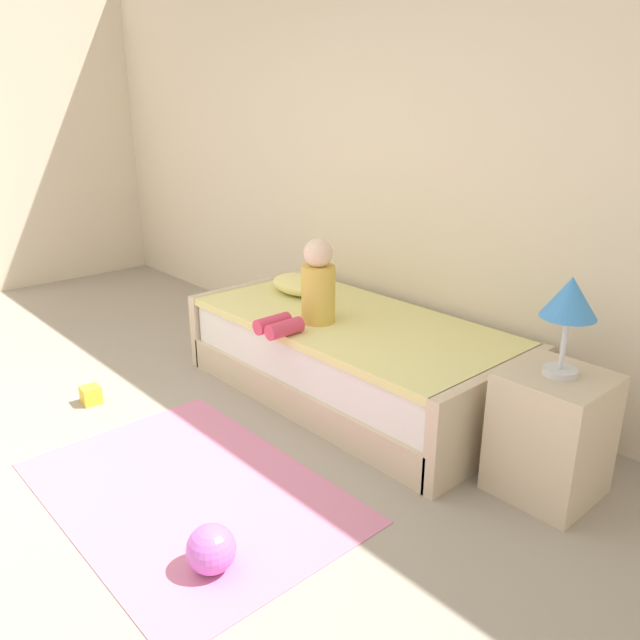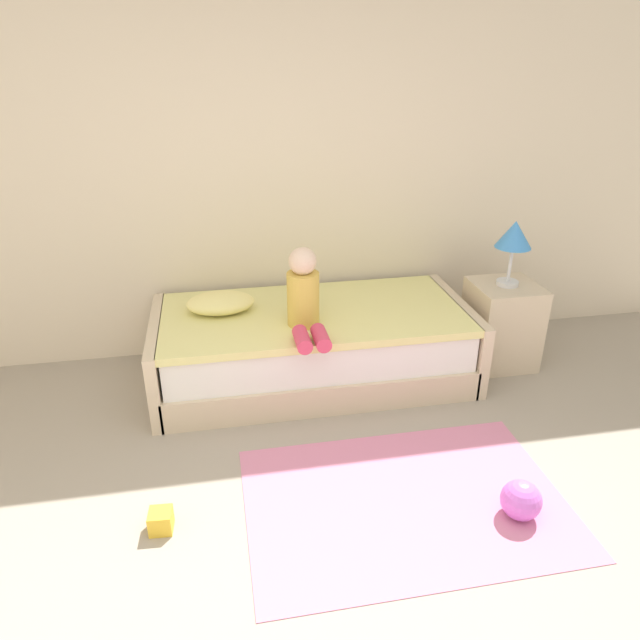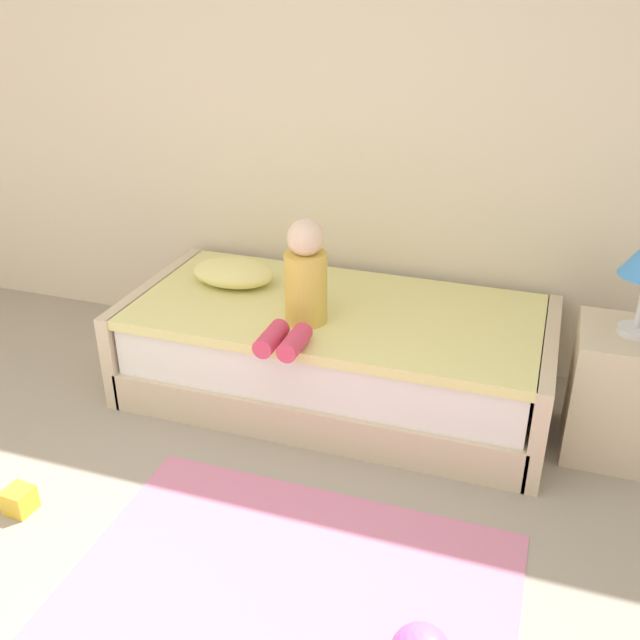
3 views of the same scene
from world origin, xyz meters
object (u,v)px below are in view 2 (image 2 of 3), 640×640
(bed, at_px, (313,345))
(nightstand, at_px, (501,324))
(pillow, at_px, (220,303))
(table_lamp, at_px, (514,238))
(toy_ball, at_px, (521,500))
(child_figure, at_px, (304,297))
(toy_block, at_px, (161,521))

(bed, xyz_separation_m, nightstand, (1.35, -0.03, 0.05))
(bed, distance_m, pillow, 0.68)
(table_lamp, xyz_separation_m, toy_ball, (-0.60, -1.46, -0.84))
(pillow, xyz_separation_m, toy_ball, (1.35, -1.60, -0.47))
(nightstand, relative_size, child_figure, 1.18)
(child_figure, height_order, toy_block, child_figure)
(bed, height_order, child_figure, child_figure)
(toy_ball, bearing_deg, table_lamp, 67.80)
(bed, distance_m, child_figure, 0.52)
(child_figure, bearing_deg, table_lamp, 7.65)
(table_lamp, distance_m, pillow, 1.99)
(table_lamp, bearing_deg, pillow, 176.05)
(bed, bearing_deg, toy_ball, -63.29)
(child_figure, height_order, pillow, child_figure)
(nightstand, bearing_deg, pillow, 176.05)
(nightstand, height_order, toy_block, nightstand)
(nightstand, distance_m, pillow, 1.97)
(nightstand, xyz_separation_m, pillow, (-1.95, 0.13, 0.26))
(nightstand, bearing_deg, bed, 178.54)
(toy_ball, height_order, toy_block, toy_ball)
(table_lamp, distance_m, toy_block, 2.76)
(table_lamp, bearing_deg, nightstand, 0.00)
(table_lamp, distance_m, toy_ball, 1.79)
(nightstand, xyz_separation_m, table_lamp, (0.00, 0.00, 0.64))
(table_lamp, xyz_separation_m, child_figure, (-1.44, -0.19, -0.23))
(child_figure, height_order, toy_ball, child_figure)
(nightstand, height_order, pillow, pillow)
(toy_ball, bearing_deg, pillow, 130.23)
(bed, xyz_separation_m, toy_block, (-0.96, -1.27, -0.19))
(table_lamp, height_order, toy_block, table_lamp)
(pillow, xyz_separation_m, toy_block, (-0.36, -1.37, -0.51))
(bed, height_order, pillow, pillow)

